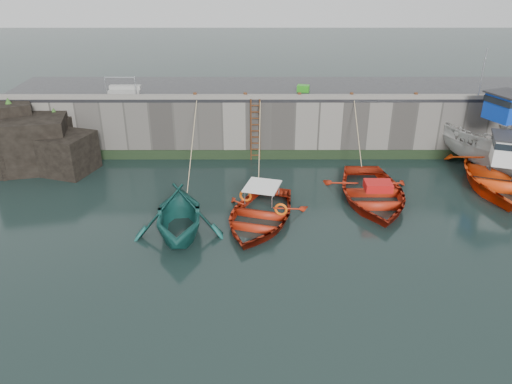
{
  "coord_description": "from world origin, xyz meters",
  "views": [
    {
      "loc": [
        -2.0,
        -14.19,
        9.75
      ],
      "look_at": [
        -1.97,
        3.53,
        1.2
      ],
      "focal_mm": 35.0,
      "sensor_mm": 36.0,
      "label": 1
    }
  ],
  "objects_px": {
    "boat_near_blue": "(259,221)",
    "boat_far_orange": "(502,172)",
    "bollard_a": "(195,95)",
    "bollard_b": "(245,95)",
    "boat_near_navy": "(372,200)",
    "boat_near_white": "(180,233)",
    "bollard_d": "(352,95)",
    "bollard_e": "(416,95)",
    "fish_crate": "(303,88)",
    "boat_far_white": "(489,143)",
    "bollard_c": "(299,95)",
    "ladder": "(255,130)"
  },
  "relations": [
    {
      "from": "boat_near_white",
      "to": "bollard_d",
      "type": "relative_size",
      "value": 15.37
    },
    {
      "from": "ladder",
      "to": "boat_near_navy",
      "type": "relative_size",
      "value": 0.57
    },
    {
      "from": "boat_near_blue",
      "to": "boat_far_orange",
      "type": "height_order",
      "value": "boat_far_orange"
    },
    {
      "from": "boat_near_white",
      "to": "boat_near_navy",
      "type": "height_order",
      "value": "boat_near_white"
    },
    {
      "from": "boat_near_white",
      "to": "boat_far_orange",
      "type": "xyz_separation_m",
      "value": [
        14.39,
        4.7,
        0.5
      ]
    },
    {
      "from": "bollard_c",
      "to": "bollard_e",
      "type": "relative_size",
      "value": 1.0
    },
    {
      "from": "ladder",
      "to": "bollard_d",
      "type": "distance_m",
      "value": 5.11
    },
    {
      "from": "boat_near_blue",
      "to": "boat_far_orange",
      "type": "relative_size",
      "value": 0.57
    },
    {
      "from": "boat_far_white",
      "to": "bollard_a",
      "type": "distance_m",
      "value": 14.71
    },
    {
      "from": "boat_near_blue",
      "to": "bollard_d",
      "type": "distance_m",
      "value": 8.98
    },
    {
      "from": "bollard_a",
      "to": "bollard_e",
      "type": "bearing_deg",
      "value": 0.0
    },
    {
      "from": "boat_far_orange",
      "to": "bollard_a",
      "type": "height_order",
      "value": "boat_far_orange"
    },
    {
      "from": "ladder",
      "to": "fish_crate",
      "type": "relative_size",
      "value": 5.21
    },
    {
      "from": "boat_near_navy",
      "to": "bollard_a",
      "type": "distance_m",
      "value": 10.07
    },
    {
      "from": "boat_near_white",
      "to": "bollard_e",
      "type": "height_order",
      "value": "bollard_e"
    },
    {
      "from": "boat_near_white",
      "to": "boat_near_navy",
      "type": "distance_m",
      "value": 8.47
    },
    {
      "from": "fish_crate",
      "to": "bollard_b",
      "type": "distance_m",
      "value": 3.29
    },
    {
      "from": "boat_near_blue",
      "to": "bollard_a",
      "type": "bearing_deg",
      "value": 130.0
    },
    {
      "from": "boat_near_navy",
      "to": "boat_near_white",
      "type": "bearing_deg",
      "value": -159.96
    },
    {
      "from": "bollard_e",
      "to": "boat_far_orange",
      "type": "bearing_deg",
      "value": -42.05
    },
    {
      "from": "fish_crate",
      "to": "boat_far_orange",
      "type": "bearing_deg",
      "value": -13.62
    },
    {
      "from": "boat_near_blue",
      "to": "bollard_a",
      "type": "relative_size",
      "value": 18.07
    },
    {
      "from": "fish_crate",
      "to": "bollard_d",
      "type": "height_order",
      "value": "fish_crate"
    },
    {
      "from": "ladder",
      "to": "boat_far_white",
      "type": "distance_m",
      "value": 11.56
    },
    {
      "from": "boat_far_white",
      "to": "bollard_c",
      "type": "xyz_separation_m",
      "value": [
        -9.31,
        1.3,
        2.06
      ]
    },
    {
      "from": "bollard_a",
      "to": "bollard_c",
      "type": "relative_size",
      "value": 1.0
    },
    {
      "from": "bollard_b",
      "to": "boat_near_blue",
      "type": "bearing_deg",
      "value": -84.71
    },
    {
      "from": "ladder",
      "to": "bollard_e",
      "type": "height_order",
      "value": "bollard_e"
    },
    {
      "from": "ladder",
      "to": "bollard_d",
      "type": "relative_size",
      "value": 11.43
    },
    {
      "from": "boat_near_white",
      "to": "bollard_c",
      "type": "relative_size",
      "value": 15.37
    },
    {
      "from": "bollard_e",
      "to": "bollard_d",
      "type": "bearing_deg",
      "value": 180.0
    },
    {
      "from": "boat_far_orange",
      "to": "bollard_d",
      "type": "bearing_deg",
      "value": 173.59
    },
    {
      "from": "bollard_b",
      "to": "bollard_c",
      "type": "bearing_deg",
      "value": 0.0
    },
    {
      "from": "boat_near_white",
      "to": "fish_crate",
      "type": "height_order",
      "value": "fish_crate"
    },
    {
      "from": "boat_far_white",
      "to": "bollard_d",
      "type": "xyz_separation_m",
      "value": [
        -6.71,
        1.3,
        2.06
      ]
    },
    {
      "from": "boat_near_blue",
      "to": "bollard_c",
      "type": "relative_size",
      "value": 18.07
    },
    {
      "from": "boat_near_blue",
      "to": "bollard_b",
      "type": "relative_size",
      "value": 18.07
    },
    {
      "from": "boat_far_orange",
      "to": "boat_far_white",
      "type": "bearing_deg",
      "value": 108.14
    },
    {
      "from": "fish_crate",
      "to": "boat_far_white",
      "type": "bearing_deg",
      "value": -3.39
    },
    {
      "from": "boat_near_white",
      "to": "boat_far_white",
      "type": "distance_m",
      "value": 15.88
    },
    {
      "from": "ladder",
      "to": "boat_near_navy",
      "type": "height_order",
      "value": "ladder"
    },
    {
      "from": "ladder",
      "to": "bollard_b",
      "type": "height_order",
      "value": "bollard_b"
    },
    {
      "from": "fish_crate",
      "to": "bollard_a",
      "type": "relative_size",
      "value": 2.19
    },
    {
      "from": "boat_near_blue",
      "to": "boat_far_white",
      "type": "bearing_deg",
      "value": 41.96
    },
    {
      "from": "boat_near_navy",
      "to": "bollard_d",
      "type": "relative_size",
      "value": 20.14
    },
    {
      "from": "fish_crate",
      "to": "bollard_d",
      "type": "xyz_separation_m",
      "value": [
        2.29,
        -1.33,
        -0.03
      ]
    },
    {
      "from": "boat_near_blue",
      "to": "boat_near_navy",
      "type": "relative_size",
      "value": 0.9
    },
    {
      "from": "bollard_c",
      "to": "bollard_d",
      "type": "relative_size",
      "value": 1.0
    },
    {
      "from": "bollard_d",
      "to": "bollard_b",
      "type": "bearing_deg",
      "value": 180.0
    },
    {
      "from": "bollard_a",
      "to": "bollard_b",
      "type": "distance_m",
      "value": 2.5
    }
  ]
}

